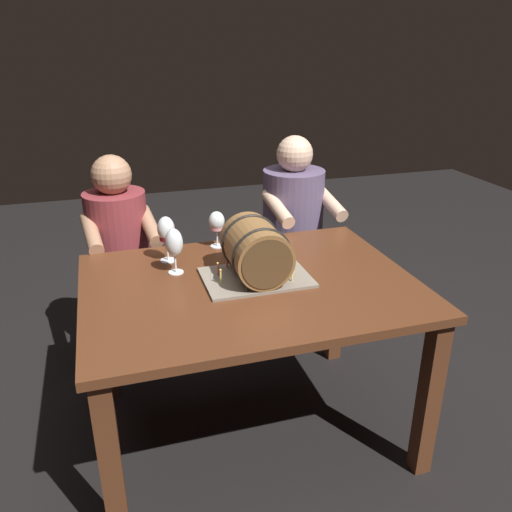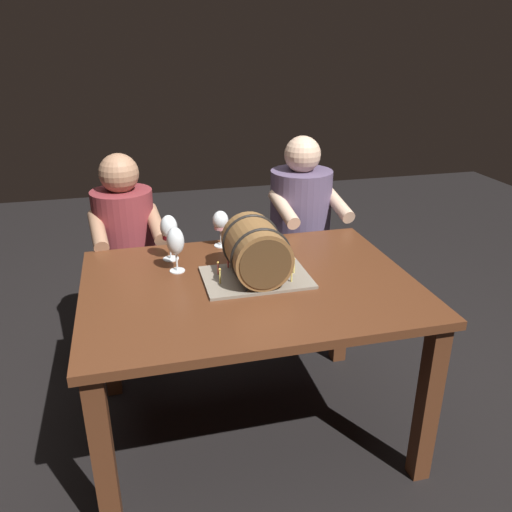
{
  "view_description": "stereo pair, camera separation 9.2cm",
  "coord_description": "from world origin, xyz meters",
  "views": [
    {
      "loc": [
        -0.52,
        -1.79,
        1.65
      ],
      "look_at": [
        0.03,
        0.02,
        0.84
      ],
      "focal_mm": 36.28,
      "sensor_mm": 36.0,
      "label": 1
    },
    {
      "loc": [
        -0.43,
        -1.81,
        1.65
      ],
      "look_at": [
        0.03,
        0.02,
        0.84
      ],
      "focal_mm": 36.28,
      "sensor_mm": 36.0,
      "label": 2
    }
  ],
  "objects": [
    {
      "name": "ground_plane",
      "position": [
        0.0,
        0.0,
        0.0
      ],
      "size": [
        8.0,
        8.0,
        0.0
      ],
      "primitive_type": "plane",
      "color": "black"
    },
    {
      "name": "wine_glass_rose",
      "position": [
        -0.04,
        0.41,
        0.86
      ],
      "size": [
        0.07,
        0.07,
        0.17
      ],
      "color": "white",
      "rests_on": "dining_table"
    },
    {
      "name": "dining_table",
      "position": [
        0.0,
        0.0,
        0.64
      ],
      "size": [
        1.32,
        0.97,
        0.74
      ],
      "color": "#562D19",
      "rests_on": "ground"
    },
    {
      "name": "person_seated_right",
      "position": [
        0.48,
        0.77,
        0.54
      ],
      "size": [
        0.39,
        0.48,
        1.17
      ],
      "color": "#372D40",
      "rests_on": "ground"
    },
    {
      "name": "person_seated_left",
      "position": [
        -0.47,
        0.77,
        0.5
      ],
      "size": [
        0.38,
        0.48,
        1.12
      ],
      "color": "#4C1B1E",
      "rests_on": "ground"
    },
    {
      "name": "wine_glass_empty",
      "position": [
        -0.27,
        0.18,
        0.87
      ],
      "size": [
        0.07,
        0.07,
        0.19
      ],
      "color": "white",
      "rests_on": "dining_table"
    },
    {
      "name": "barrel_cake",
      "position": [
        0.03,
        0.02,
        0.86
      ],
      "size": [
        0.43,
        0.3,
        0.25
      ],
      "color": "gray",
      "rests_on": "dining_table"
    },
    {
      "name": "wine_glass_red",
      "position": [
        -0.28,
        0.31,
        0.88
      ],
      "size": [
        0.07,
        0.07,
        0.2
      ],
      "color": "white",
      "rests_on": "dining_table"
    }
  ]
}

